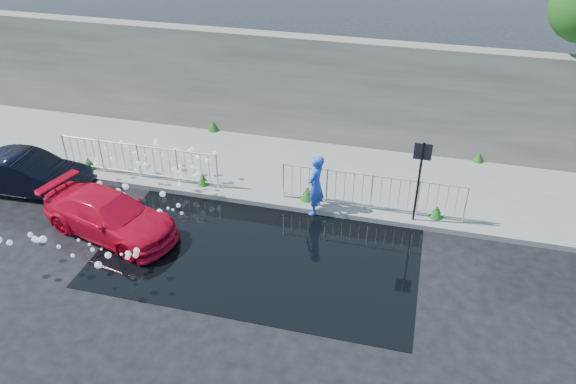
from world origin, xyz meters
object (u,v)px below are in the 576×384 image
(sign_post, at_px, (420,170))
(person, at_px, (316,185))
(dark_car, at_px, (28,174))
(red_car, at_px, (110,215))

(sign_post, distance_m, person, 2.83)
(dark_car, distance_m, person, 8.44)
(red_car, relative_size, dark_car, 1.06)
(sign_post, bearing_deg, red_car, -162.91)
(red_car, xyz_separation_m, person, (5.02, 2.27, 0.34))
(person, bearing_deg, red_car, -52.75)
(sign_post, xyz_separation_m, red_car, (-7.72, -2.37, -1.16))
(sign_post, relative_size, person, 1.39)
(sign_post, distance_m, red_car, 8.16)
(red_car, bearing_deg, dark_car, 84.18)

